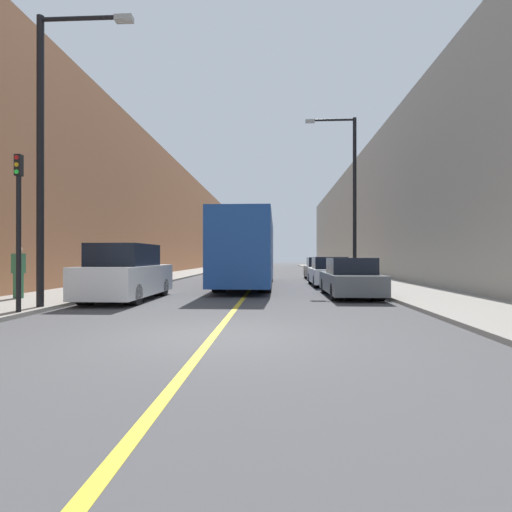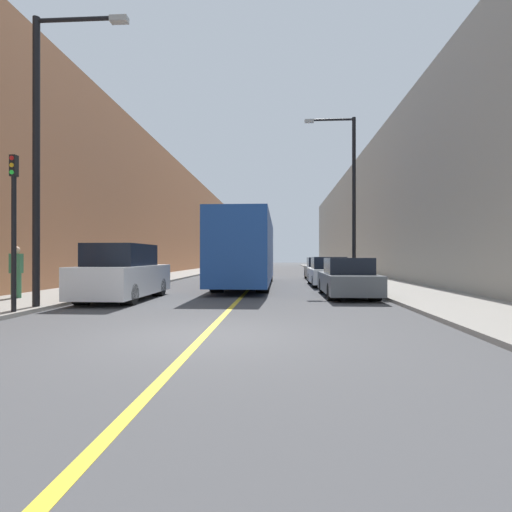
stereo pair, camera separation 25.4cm
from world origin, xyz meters
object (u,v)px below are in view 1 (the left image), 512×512
(bus, at_px, (248,250))
(pedestrian, at_px, (18,271))
(street_lamp_left, at_px, (48,141))
(traffic_light, at_px, (19,226))
(parked_suv_left, at_px, (126,274))
(car_right_mid, at_px, (329,273))
(car_right_near, at_px, (350,279))
(car_right_far, at_px, (319,269))
(street_lamp_right, at_px, (351,190))

(bus, xyz_separation_m, pedestrian, (-7.33, -7.68, -0.84))
(street_lamp_left, bearing_deg, traffic_light, -96.75)
(parked_suv_left, distance_m, pedestrian, 3.59)
(car_right_mid, height_order, street_lamp_left, street_lamp_left)
(traffic_light, bearing_deg, car_right_near, 30.41)
(parked_suv_left, bearing_deg, car_right_far, 58.70)
(pedestrian, bearing_deg, bus, 46.34)
(car_right_mid, height_order, traffic_light, traffic_light)
(car_right_near, relative_size, car_right_mid, 0.99)
(car_right_near, distance_m, car_right_far, 11.81)
(street_lamp_left, bearing_deg, pedestrian, 136.66)
(street_lamp_right, bearing_deg, car_right_far, 102.02)
(car_right_near, height_order, car_right_mid, car_right_mid)
(parked_suv_left, xyz_separation_m, street_lamp_left, (-1.20, -2.78, 3.89))
(car_right_mid, bearing_deg, street_lamp_left, -132.16)
(parked_suv_left, relative_size, car_right_far, 1.06)
(street_lamp_left, height_order, traffic_light, street_lamp_left)
(car_right_near, bearing_deg, street_lamp_right, 79.32)
(car_right_mid, relative_size, pedestrian, 2.61)
(traffic_light, bearing_deg, car_right_mid, 50.35)
(car_right_far, bearing_deg, pedestrian, -129.89)
(traffic_light, bearing_deg, bus, 65.02)
(bus, distance_m, parked_suv_left, 8.11)
(car_right_far, bearing_deg, street_lamp_right, -77.98)
(street_lamp_left, height_order, street_lamp_right, street_lamp_right)
(bus, relative_size, traffic_light, 3.07)
(car_right_far, height_order, street_lamp_left, street_lamp_left)
(bus, distance_m, car_right_near, 7.05)
(traffic_light, xyz_separation_m, pedestrian, (-2.21, 3.31, -1.28))
(car_right_far, bearing_deg, car_right_near, -90.53)
(bus, height_order, pedestrian, bus)
(car_right_near, bearing_deg, pedestrian, -169.22)
(street_lamp_right, bearing_deg, car_right_mid, -148.80)
(car_right_mid, bearing_deg, pedestrian, -145.42)
(car_right_far, relative_size, traffic_light, 1.15)
(parked_suv_left, height_order, car_right_near, parked_suv_left)
(parked_suv_left, xyz_separation_m, car_right_mid, (8.01, 7.40, -0.22))
(parked_suv_left, distance_m, street_lamp_left, 4.93)
(bus, relative_size, car_right_far, 2.67)
(bus, relative_size, car_right_mid, 2.68)
(car_right_near, distance_m, street_lamp_right, 8.03)
(car_right_mid, xyz_separation_m, street_lamp_right, (1.29, 0.78, 4.49))
(car_right_mid, relative_size, street_lamp_left, 0.56)
(car_right_far, relative_size, street_lamp_left, 0.56)
(parked_suv_left, bearing_deg, car_right_mid, 42.71)
(parked_suv_left, distance_m, traffic_light, 4.33)
(bus, bearing_deg, traffic_light, -114.98)
(car_right_mid, xyz_separation_m, car_right_far, (0.17, 6.06, -0.01))
(parked_suv_left, height_order, car_right_mid, parked_suv_left)
(street_lamp_left, bearing_deg, car_right_mid, 47.84)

